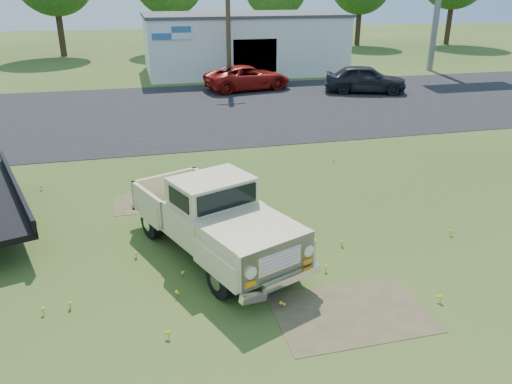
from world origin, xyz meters
TOP-DOWN VIEW (x-y plane):
  - ground at (0.00, 0.00)m, footprint 140.00×140.00m
  - asphalt_lot at (0.00, 15.00)m, footprint 90.00×14.00m
  - dirt_patch_a at (1.50, -3.00)m, footprint 3.00×2.00m
  - dirt_patch_b at (-2.00, 3.50)m, footprint 2.20×1.60m
  - commercial_building at (6.00, 26.99)m, footprint 14.20×8.20m
  - utility_pole_mid at (4.00, 22.00)m, footprint 1.60×0.30m
  - vintage_pickup_truck at (-0.73, -0.00)m, footprint 3.95×5.77m
  - red_pickup at (4.72, 19.74)m, footprint 5.65×3.39m
  - dark_sedan at (11.35, 17.18)m, footprint 5.15×3.44m

SIDE VIEW (x-z plane):
  - ground at x=0.00m, z-range 0.00..0.00m
  - asphalt_lot at x=0.00m, z-range -0.01..0.01m
  - dirt_patch_a at x=1.50m, z-range -0.01..0.01m
  - dirt_patch_b at x=-2.00m, z-range -0.01..0.01m
  - red_pickup at x=4.72m, z-range 0.00..1.47m
  - dark_sedan at x=11.35m, z-range 0.00..1.63m
  - vintage_pickup_truck at x=-0.73m, z-range 0.00..1.95m
  - commercial_building at x=6.00m, z-range 0.03..4.18m
  - utility_pole_mid at x=4.00m, z-range 0.10..9.10m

